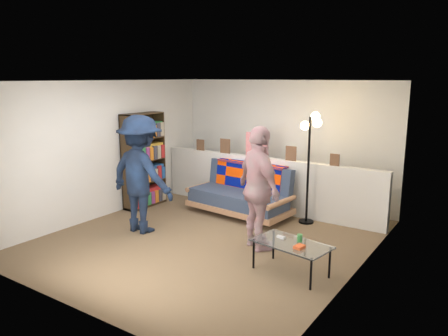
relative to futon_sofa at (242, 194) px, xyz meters
name	(u,v)px	position (x,y,z in m)	size (l,w,h in m)	color
ground	(210,239)	(0.24, -1.33, -0.38)	(5.00, 5.00, 0.00)	brown
room_shell	(227,128)	(0.24, -0.86, 1.29)	(4.60, 5.05, 2.45)	silver
half_wall_ledge	(266,184)	(0.24, 0.47, 0.12)	(4.45, 0.15, 1.00)	silver
ledge_decor	(255,147)	(0.01, 0.45, 0.80)	(2.97, 0.02, 0.45)	brown
futon_sofa	(242,194)	(0.00, 0.00, 0.00)	(1.96, 1.08, 0.81)	#AA7652
bookshelf	(144,163)	(-1.84, -0.58, 0.46)	(0.30, 0.90, 1.79)	black
coffee_table	(292,245)	(1.80, -1.73, 0.00)	(1.04, 0.68, 0.50)	black
floor_lamp	(311,145)	(1.18, 0.25, 0.96)	(0.41, 0.34, 1.89)	black
person_left	(141,174)	(-0.88, -1.64, 0.56)	(1.22, 0.70, 1.88)	black
person_right	(259,189)	(1.04, -1.24, 0.52)	(1.05, 0.44, 1.80)	pink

